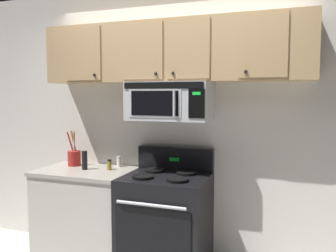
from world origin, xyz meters
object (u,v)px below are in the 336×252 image
at_px(utensil_crock_red, 74,157).
at_px(spice_jar, 109,165).
at_px(over_range_microwave, 170,101).
at_px(salt_shaker, 119,162).
at_px(pepper_mill, 85,160).
at_px(stove_range, 166,222).

distance_m(utensil_crock_red, spice_jar, 0.46).
relative_size(over_range_microwave, salt_shaker, 7.01).
bearing_deg(pepper_mill, over_range_microwave, 8.00).
bearing_deg(salt_shaker, utensil_crock_red, -168.37).
bearing_deg(pepper_mill, salt_shaker, 41.63).
bearing_deg(utensil_crock_red, salt_shaker, 11.63).
xyz_separation_m(stove_range, utensil_crock_red, (-1.06, 0.13, 0.52)).
xyz_separation_m(utensil_crock_red, salt_shaker, (0.47, 0.10, -0.04)).
relative_size(utensil_crock_red, salt_shaker, 3.37).
bearing_deg(pepper_mill, stove_range, 0.17).
height_order(pepper_mill, spice_jar, pepper_mill).
relative_size(stove_range, spice_jar, 10.69).
bearing_deg(over_range_microwave, stove_range, -89.86).
bearing_deg(utensil_crock_red, pepper_mill, -32.10).
xyz_separation_m(over_range_microwave, utensil_crock_red, (-1.06, 0.01, -0.58)).
bearing_deg(pepper_mill, spice_jar, 15.24).
bearing_deg(spice_jar, salt_shaker, 82.79).
relative_size(over_range_microwave, pepper_mill, 4.13).
relative_size(stove_range, salt_shaker, 10.32).
xyz_separation_m(stove_range, over_range_microwave, (-0.00, 0.12, 1.11)).
height_order(stove_range, spice_jar, stove_range).
height_order(over_range_microwave, salt_shaker, over_range_microwave).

